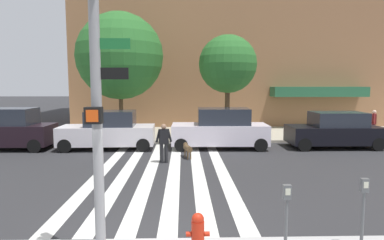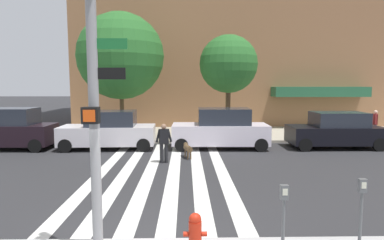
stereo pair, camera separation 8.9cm
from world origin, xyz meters
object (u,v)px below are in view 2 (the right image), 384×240
Objects in this scene: parking_meter_second_along at (284,211)px; parked_car_fourth_in_line at (335,131)px; street_tree_middle at (228,64)px; parked_car_third_in_line at (221,129)px; parked_car_near_curb at (11,130)px; pedestrian_dog_walker at (164,141)px; parked_car_behind_first at (109,131)px; dog_on_leash at (188,148)px; parking_meter_curbside at (361,204)px; street_tree_nearest at (121,56)px; traffic_light_pole at (92,69)px; pedestrian_bystander at (375,123)px; fire_hydrant at (195,234)px.

parked_car_fourth_in_line is at bearing 61.62° from parking_meter_second_along.
parked_car_third_in_line is at bearing -103.51° from street_tree_middle.
parked_car_near_curb is 12.27m from street_tree_middle.
parked_car_near_curb is 8.48m from pedestrian_dog_walker.
parked_car_behind_first is 4.58m from dog_on_leash.
pedestrian_dog_walker is at bearing -21.33° from parked_car_near_curb.
parking_meter_second_along is at bearing -167.49° from parking_meter_curbside.
parked_car_third_in_line is at bearing -179.99° from parked_car_fourth_in_line.
street_tree_middle is at bearing -3.35° from street_tree_nearest.
parked_car_behind_first is at bearing -154.36° from street_tree_middle.
dog_on_leash is (-1.65, 8.86, -0.59)m from parking_meter_second_along.
dog_on_leash is (1.66, 8.78, -3.08)m from traffic_light_pole.
parked_car_behind_first is at bearing 179.99° from parked_car_fourth_in_line.
parked_car_behind_first is 7.98m from street_tree_middle.
pedestrian_bystander is at bearing 54.93° from parking_meter_second_along.
parking_meter_curbside is at bearing -63.13° from street_tree_nearest.
parking_meter_second_along is at bearing -68.90° from street_tree_nearest.
pedestrian_dog_walker is at bearing -156.57° from pedestrian_bystander.
pedestrian_dog_walker is (2.97, -6.56, -4.02)m from street_tree_nearest.
parking_meter_second_along reaches higher than dog_on_leash.
traffic_light_pole is at bearing -78.09° from parked_car_behind_first.
parking_meter_curbside is 0.18× the size of street_tree_nearest.
parked_car_near_curb reaches higher than parking_meter_curbside.
fire_hydrant is at bearing -99.69° from street_tree_middle.
parked_car_near_curb is 4.00× the size of dog_on_leash.
pedestrian_bystander reaches higher than dog_on_leash.
parked_car_near_curb is at bearing -174.07° from pedestrian_bystander.
street_tree_nearest reaches higher than dog_on_leash.
parked_car_fourth_in_line is at bearing 49.79° from traffic_light_pole.
pedestrian_bystander is (8.39, -1.05, -3.38)m from street_tree_middle.
street_tree_middle reaches higher than parked_car_fourth_in_line.
parked_car_near_curb is 2.58× the size of pedestrian_dog_walker.
traffic_light_pole reaches higher than fire_hydrant.
pedestrian_bystander is (9.21, 13.12, 0.05)m from parking_meter_second_along.
street_tree_middle is at bearing 73.67° from traffic_light_pole.
traffic_light_pole is 3.54× the size of pedestrian_dog_walker.
parked_car_fourth_in_line is 7.95m from dog_on_leash.
parking_meter_second_along is 16.03m from pedestrian_bystander.
pedestrian_bystander is at bearing 46.17° from traffic_light_pole.
street_tree_nearest is 15.39m from pedestrian_bystander.
street_tree_middle is (4.13, 14.09, 0.93)m from traffic_light_pole.
parking_meter_curbside and parking_meter_second_along have the same top height.
fire_hydrant is 0.47× the size of pedestrian_dog_walker.
street_tree_nearest is (0.02, 3.47, 4.03)m from parked_car_behind_first.
parked_car_behind_first is at bearing 150.92° from dog_on_leash.
parked_car_near_curb is at bearing 158.67° from pedestrian_dog_walker.
parked_car_behind_first is 5.70m from parked_car_third_in_line.
parking_meter_second_along is at bearing -90.38° from parked_car_third_in_line.
pedestrian_bystander is at bearing 12.66° from parked_car_third_in_line.
traffic_light_pole is at bearing -174.73° from fire_hydrant.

